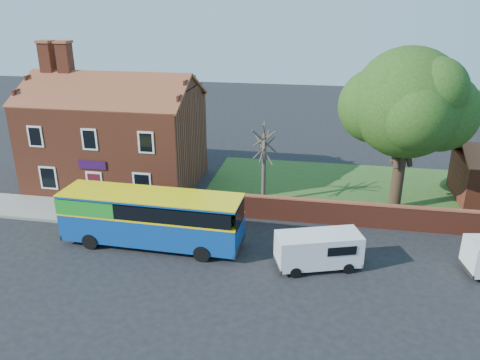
# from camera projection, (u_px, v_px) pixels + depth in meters

# --- Properties ---
(ground) EXTENTS (120.00, 120.00, 0.00)m
(ground) POSITION_uv_depth(u_px,v_px,m) (154.00, 267.00, 24.95)
(ground) COLOR black
(ground) RESTS_ON ground
(pavement) EXTENTS (18.00, 3.50, 0.12)m
(pavement) POSITION_uv_depth(u_px,v_px,m) (85.00, 212.00, 31.39)
(pavement) COLOR gray
(pavement) RESTS_ON ground
(kerb) EXTENTS (18.00, 0.15, 0.14)m
(kerb) POSITION_uv_depth(u_px,v_px,m) (72.00, 223.00, 29.78)
(kerb) COLOR slate
(kerb) RESTS_ON ground
(grass_strip) EXTENTS (26.00, 12.00, 0.04)m
(grass_strip) POSITION_uv_depth(u_px,v_px,m) (382.00, 192.00, 34.67)
(grass_strip) COLOR #426B28
(grass_strip) RESTS_ON ground
(shop_building) EXTENTS (12.30, 8.13, 10.50)m
(shop_building) POSITION_uv_depth(u_px,v_px,m) (116.00, 140.00, 35.47)
(shop_building) COLOR brown
(shop_building) RESTS_ON ground
(boundary_wall) EXTENTS (22.00, 0.38, 1.60)m
(boundary_wall) POSITION_uv_depth(u_px,v_px,m) (393.00, 217.00, 28.88)
(boundary_wall) COLOR maroon
(boundary_wall) RESTS_ON ground
(bus) EXTENTS (10.46, 2.91, 3.16)m
(bus) POSITION_uv_depth(u_px,v_px,m) (146.00, 216.00, 26.71)
(bus) COLOR #0D4196
(bus) RESTS_ON ground
(van_near) EXTENTS (4.75, 3.09, 1.94)m
(van_near) POSITION_uv_depth(u_px,v_px,m) (319.00, 249.00, 24.59)
(van_near) COLOR white
(van_near) RESTS_ON ground
(large_tree) EXTENTS (8.86, 7.01, 10.80)m
(large_tree) POSITION_uv_depth(u_px,v_px,m) (408.00, 106.00, 29.62)
(large_tree) COLOR black
(large_tree) RESTS_ON ground
(bare_tree) EXTENTS (2.05, 2.44, 5.46)m
(bare_tree) POSITION_uv_depth(u_px,v_px,m) (264.00, 165.00, 32.01)
(bare_tree) COLOR #4C4238
(bare_tree) RESTS_ON ground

